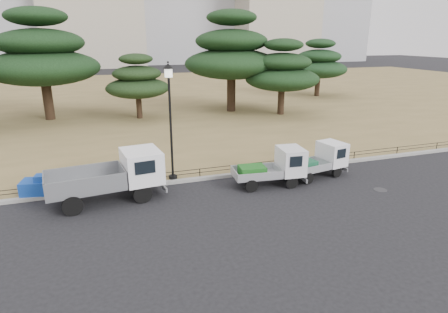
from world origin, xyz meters
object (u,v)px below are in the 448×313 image
object	(u,v)px
truck_kei_front	(274,167)
street_lamp	(170,103)
tarp_pile	(38,186)
truck_kei_rear	(320,160)
truck_large	(113,175)

from	to	relation	value
truck_kei_front	street_lamp	distance (m)	5.68
tarp_pile	truck_kei_rear	bearing A→B (deg)	-7.13
truck_kei_rear	street_lamp	size ratio (longest dim) A/B	0.61
truck_large	truck_kei_front	xyz separation A→B (m)	(7.25, -0.61, -0.27)
truck_large	street_lamp	xyz separation A→B (m)	(2.80, 1.32, 2.69)
street_lamp	truck_kei_rear	bearing A→B (deg)	-12.30
truck_large	truck_kei_rear	world-z (taller)	truck_large
truck_kei_rear	tarp_pile	bearing A→B (deg)	162.36
truck_large	truck_kei_front	distance (m)	7.28
truck_large	tarp_pile	size ratio (longest dim) A/B	3.38
truck_kei_front	truck_kei_rear	xyz separation A→B (m)	(2.70, 0.37, -0.05)
truck_large	truck_kei_rear	size ratio (longest dim) A/B	1.47
truck_large	truck_kei_front	size ratio (longest dim) A/B	1.43
street_lamp	tarp_pile	world-z (taller)	street_lamp
truck_large	tarp_pile	xyz separation A→B (m)	(-3.13, 1.39, -0.64)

